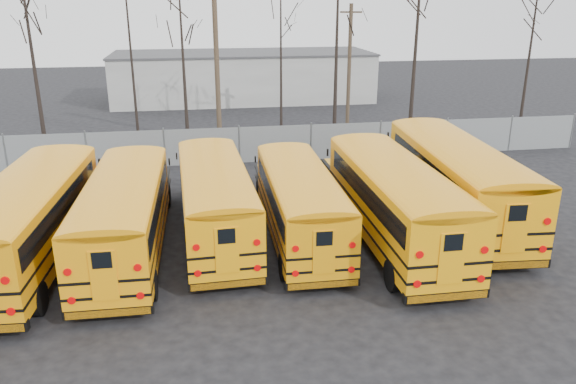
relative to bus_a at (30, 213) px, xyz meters
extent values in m
plane|color=black|center=(7.90, -0.90, -1.82)|extent=(120.00, 120.00, 0.00)
cube|color=gray|center=(7.90, 11.10, -0.82)|extent=(40.00, 0.04, 2.00)
cube|color=beige|center=(9.90, 31.10, 0.18)|extent=(22.00, 8.00, 4.00)
cylinder|color=black|center=(0.92, -3.58, -1.32)|extent=(0.34, 1.02, 1.00)
cylinder|color=black|center=(-0.83, 4.96, -1.32)|extent=(0.34, 1.02, 1.00)
cylinder|color=black|center=(1.43, 4.83, -1.32)|extent=(0.34, 1.02, 1.00)
cube|color=orange|center=(-0.02, -0.26, -0.14)|extent=(3.07, 9.46, 2.36)
cube|color=orange|center=(0.32, 5.25, -0.82)|extent=(2.36, 1.84, 1.00)
cube|color=black|center=(-0.03, -0.46, 0.39)|extent=(3.05, 8.46, 0.70)
cube|color=black|center=(0.04, 0.59, -0.87)|extent=(3.20, 11.19, 0.09)
cube|color=black|center=(0.04, 0.59, -0.37)|extent=(3.20, 11.19, 0.09)
cube|color=black|center=(0.37, 6.05, -1.37)|extent=(2.42, 0.35, 0.26)
cylinder|color=#B20505|center=(0.65, -4.99, -0.87)|extent=(0.22, 0.05, 0.22)
cylinder|color=#B20505|center=(0.65, -4.99, 0.03)|extent=(0.22, 0.05, 0.22)
cylinder|color=black|center=(1.93, -3.23, -1.34)|extent=(0.28, 0.96, 0.95)
cylinder|color=black|center=(4.08, -3.27, -1.34)|extent=(0.28, 0.96, 0.95)
cylinder|color=black|center=(2.07, 4.79, -1.34)|extent=(0.28, 0.96, 0.95)
cylinder|color=black|center=(4.23, 4.75, -1.34)|extent=(0.28, 0.96, 0.95)
cube|color=#FF9B0A|center=(3.06, -0.15, -0.22)|extent=(2.54, 8.92, 2.24)
cube|color=#FF9B0A|center=(3.15, 5.10, -0.87)|extent=(2.18, 1.66, 0.95)
cube|color=black|center=(3.06, -0.34, 0.28)|extent=(2.57, 7.96, 0.67)
cube|color=black|center=(3.08, 0.66, -0.91)|extent=(2.60, 10.56, 0.09)
cube|color=black|center=(3.08, 0.66, -0.44)|extent=(2.60, 10.56, 0.09)
cube|color=black|center=(2.98, -4.49, -1.39)|extent=(2.45, 0.25, 0.27)
cube|color=black|center=(3.17, 5.87, -1.39)|extent=(2.29, 0.23, 0.25)
cube|color=#FF9B0A|center=(2.98, -4.59, -0.25)|extent=(0.72, 0.05, 1.48)
cylinder|color=#B20505|center=(2.08, -4.59, -0.91)|extent=(0.21, 0.04, 0.21)
cylinder|color=#B20505|center=(3.89, -4.62, -0.91)|extent=(0.21, 0.04, 0.21)
cylinder|color=#B20505|center=(2.08, -4.59, -0.06)|extent=(0.21, 0.04, 0.21)
cylinder|color=#B20505|center=(3.89, -4.62, -0.06)|extent=(0.21, 0.04, 0.21)
cylinder|color=black|center=(5.24, -2.20, -1.35)|extent=(0.30, 0.95, 0.94)
cylinder|color=black|center=(7.37, -2.12, -1.35)|extent=(0.30, 0.95, 0.94)
cylinder|color=black|center=(4.94, 5.71, -1.35)|extent=(0.30, 0.95, 0.94)
cylinder|color=black|center=(7.07, 5.79, -1.35)|extent=(0.30, 0.95, 0.94)
cube|color=#FFA10A|center=(6.19, 0.90, -0.24)|extent=(2.69, 8.85, 2.22)
cube|color=#FFA10A|center=(5.99, 6.08, -0.88)|extent=(2.18, 1.68, 0.94)
cube|color=black|center=(6.19, 0.71, 0.25)|extent=(2.69, 7.91, 0.66)
cube|color=black|center=(6.16, 1.70, -0.93)|extent=(2.78, 10.47, 0.08)
cube|color=black|center=(6.16, 1.70, -0.45)|extent=(2.78, 10.47, 0.08)
cube|color=black|center=(6.35, -3.39, -1.40)|extent=(2.42, 0.30, 0.26)
cube|color=black|center=(5.96, 6.84, -1.40)|extent=(2.27, 0.27, 0.25)
cube|color=#FFA10A|center=(6.35, -3.49, -0.27)|extent=(0.71, 0.06, 1.46)
cylinder|color=#B20505|center=(5.46, -3.53, -0.93)|extent=(0.21, 0.05, 0.21)
cylinder|color=#B20505|center=(7.25, -3.47, -0.93)|extent=(0.21, 0.05, 0.21)
cylinder|color=#B20505|center=(5.46, -3.53, -0.08)|extent=(0.21, 0.05, 0.21)
cylinder|color=#B20505|center=(7.25, -3.47, -0.08)|extent=(0.21, 0.05, 0.21)
cylinder|color=black|center=(8.19, -2.65, -1.37)|extent=(0.27, 0.91, 0.90)
cylinder|color=black|center=(10.23, -2.68, -1.37)|extent=(0.27, 0.91, 0.90)
cylinder|color=black|center=(8.30, 4.93, -1.37)|extent=(0.27, 0.91, 0.90)
cylinder|color=black|center=(10.34, 4.91, -1.37)|extent=(0.27, 0.91, 0.90)
cube|color=orange|center=(9.25, 0.27, -0.31)|extent=(2.38, 8.43, 2.12)
cube|color=orange|center=(9.32, 5.24, -0.92)|extent=(2.05, 1.56, 0.90)
cube|color=black|center=(9.25, 0.09, 0.17)|extent=(2.40, 7.53, 0.63)
cube|color=black|center=(9.26, 1.04, -0.96)|extent=(2.42, 9.99, 0.08)
cube|color=black|center=(9.26, 1.04, -0.51)|extent=(2.42, 9.99, 0.08)
cube|color=black|center=(9.20, -3.84, -1.41)|extent=(2.32, 0.23, 0.25)
cube|color=black|center=(9.33, 5.96, -1.41)|extent=(2.17, 0.21, 0.23)
cube|color=orange|center=(9.19, -3.94, -0.33)|extent=(0.68, 0.05, 1.40)
cylinder|color=#B20505|center=(8.34, -3.94, -0.96)|extent=(0.20, 0.04, 0.20)
cylinder|color=#B20505|center=(10.05, -3.96, -0.96)|extent=(0.20, 0.04, 0.20)
cylinder|color=#B20505|center=(8.34, -3.94, -0.15)|extent=(0.20, 0.04, 0.20)
cylinder|color=#B20505|center=(10.05, -3.96, -0.15)|extent=(0.20, 0.04, 0.20)
cylinder|color=black|center=(11.42, -3.89, -1.31)|extent=(0.29, 1.02, 1.02)
cylinder|color=black|center=(13.72, -3.89, -1.31)|extent=(0.29, 1.02, 1.02)
cylinder|color=black|center=(11.44, 4.66, -1.31)|extent=(0.29, 1.02, 1.02)
cylinder|color=black|center=(13.74, 4.66, -1.31)|extent=(0.29, 1.02, 1.02)
cube|color=#FFA20A|center=(12.57, -0.58, -0.12)|extent=(2.57, 9.48, 2.39)
cube|color=#FFA20A|center=(12.59, 5.02, -0.80)|extent=(2.30, 1.74, 1.02)
cube|color=black|center=(12.57, -0.79, 0.42)|extent=(2.61, 8.46, 0.71)
cube|color=black|center=(12.58, 0.28, -0.85)|extent=(2.60, 11.23, 0.09)
cube|color=black|center=(12.58, 0.28, -0.34)|extent=(2.60, 11.23, 0.09)
cube|color=black|center=(12.56, -5.22, -1.36)|extent=(2.61, 0.23, 0.29)
cube|color=black|center=(12.59, 5.83, -1.36)|extent=(2.44, 0.21, 0.26)
cube|color=#FFA20A|center=(12.56, -5.33, -0.14)|extent=(0.76, 0.04, 1.58)
cylinder|color=#B20505|center=(11.60, -5.34, -0.85)|extent=(0.22, 0.04, 0.22)
cylinder|color=#B20505|center=(13.53, -5.34, -0.85)|extent=(0.22, 0.04, 0.22)
cylinder|color=#B20505|center=(11.60, -5.34, 0.06)|extent=(0.22, 0.04, 0.22)
cylinder|color=#B20505|center=(13.53, -5.34, 0.06)|extent=(0.22, 0.04, 0.22)
cylinder|color=black|center=(14.30, -2.21, -1.29)|extent=(0.37, 1.09, 1.07)
cylinder|color=black|center=(16.70, -2.38, -1.29)|extent=(0.37, 1.09, 1.07)
cylinder|color=black|center=(14.92, 6.75, -1.29)|extent=(0.37, 1.09, 1.07)
cylinder|color=black|center=(17.33, 6.58, -1.29)|extent=(0.37, 1.09, 1.07)
cube|color=#FFA10A|center=(15.74, 1.17, -0.03)|extent=(3.36, 10.10, 2.51)
cube|color=#FFA10A|center=(16.15, 7.04, -0.75)|extent=(2.53, 1.98, 1.07)
cube|color=black|center=(15.73, 0.96, 0.53)|extent=(3.32, 9.04, 0.75)
cube|color=black|center=(15.80, 2.08, -0.81)|extent=(3.52, 11.94, 0.10)
cube|color=black|center=(15.80, 2.08, -0.27)|extent=(3.52, 11.94, 0.10)
cube|color=black|center=(15.40, -3.68, -1.34)|extent=(2.75, 0.42, 0.30)
cube|color=black|center=(16.21, 7.89, -1.34)|extent=(2.57, 0.39, 0.28)
cube|color=#FFA10A|center=(15.40, -3.80, -0.06)|extent=(0.80, 0.10, 1.66)
cylinder|color=#B20505|center=(14.38, -3.74, -0.81)|extent=(0.24, 0.06, 0.24)
cylinder|color=#B20505|center=(16.41, -3.88, -0.81)|extent=(0.24, 0.06, 0.24)
cylinder|color=#B20505|center=(14.38, -3.74, 0.16)|extent=(0.24, 0.06, 0.24)
cylinder|color=#B20505|center=(16.41, -3.88, 0.16)|extent=(0.24, 0.06, 0.24)
cylinder|color=#4A3A2A|center=(7.03, 15.43, 3.00)|extent=(0.30, 0.30, 9.65)
cylinder|color=#463727|center=(16.10, 18.90, 2.30)|extent=(0.26, 0.26, 8.25)
cube|color=#463727|center=(16.10, 18.90, 5.88)|extent=(1.45, 0.44, 0.11)
cone|color=black|center=(-3.12, 15.01, 3.84)|extent=(0.26, 0.26, 11.32)
cone|color=black|center=(2.01, 16.64, 4.31)|extent=(0.26, 0.26, 12.27)
cone|color=black|center=(5.09, 14.52, 2.85)|extent=(0.26, 0.26, 9.35)
cone|color=black|center=(11.08, 16.77, 3.53)|extent=(0.26, 0.26, 10.70)
cone|color=black|center=(14.37, 15.69, 3.87)|extent=(0.26, 0.26, 11.37)
cone|color=black|center=(18.66, 13.70, 4.57)|extent=(0.26, 0.26, 12.79)
cone|color=black|center=(25.99, 13.60, 3.47)|extent=(0.26, 0.26, 10.58)
camera|label=1|loc=(5.68, -18.68, 6.85)|focal=35.00mm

